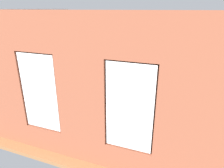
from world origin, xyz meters
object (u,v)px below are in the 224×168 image
Objects in this scene: coffee_table at (109,99)px; remote_black at (96,97)px; potted_plant_between_couches at (147,127)px; potted_plant_near_tv at (39,98)px; media_console at (48,94)px; cup_ceramic at (109,97)px; candle_jar at (105,95)px; table_plant_small at (121,96)px; potted_plant_mid_room_small at (138,96)px; tv_flatscreen at (46,79)px; couch_left at (201,120)px; remote_gray at (111,99)px; papasan_chair at (131,84)px; couch_by_window at (91,132)px; potted_plant_foreground_right at (79,74)px.

remote_black is at bearing 13.17° from coffee_table.
potted_plant_between_couches is 3.89m from potted_plant_near_tv.
cup_ceramic is at bearing -177.12° from media_console.
media_console is (2.42, 0.22, -0.24)m from candle_jar.
table_plant_small is 3.05m from media_console.
potted_plant_near_tv reaches higher than potted_plant_mid_room_small.
table_plant_small reaches higher than remote_black.
table_plant_small is 0.19× the size of tv_flatscreen.
couch_left is 12.39× the size of remote_black.
potted_plant_between_couches reaches higher than cup_ceramic.
potted_plant_between_couches is (-1.65, 1.83, 0.37)m from remote_gray.
potted_plant_near_tv reaches higher than remote_gray.
remote_black is 0.11× the size of potted_plant_between_couches.
couch_left is 1.94× the size of papasan_chair.
potted_plant_near_tv is at bearing 35.11° from candle_jar.
couch_by_window is 1.93× the size of tv_flatscreen.
couch_by_window is 2.01m from coffee_table.
cup_ceramic is 0.10× the size of potted_plant_near_tv.
coffee_table is 1.26× the size of potted_plant_foreground_right.
coffee_table is at bearing 28.82° from potted_plant_mid_room_small.
potted_plant_between_couches is at bearing 132.26° from coffee_table.
remote_black is at bearing 13.17° from cup_ceramic.
couch_by_window is at bearing 85.94° from table_plant_small.
candle_jar is at bearing -144.89° from potted_plant_near_tv.
tv_flatscreen reaches higher than couch_by_window.
potted_plant_foreground_right is (2.12, -1.78, 0.02)m from candle_jar.
tv_flatscreen is at bearing 81.48° from potted_plant_foreground_right.
couch_by_window is 21.80× the size of cup_ceramic.
couch_by_window is at bearing 74.83° from potted_plant_mid_room_small.
potted_plant_near_tv reaches higher than remote_black.
potted_plant_between_couches reaches higher than couch_by_window.
remote_black is at bearing 14.81° from table_plant_small.
potted_plant_mid_room_small reaches higher than coffee_table.
media_console is 4.76m from potted_plant_between_couches.
remote_gray is 2.73m from media_console.
couch_left is at bearing -128.23° from potted_plant_between_couches.
coffee_table is 1.64× the size of potted_plant_near_tv.
coffee_table is 15.80× the size of cup_ceramic.
potted_plant_between_couches is (-1.76, 1.94, 0.33)m from cup_ceramic.
potted_plant_near_tv is 3.48m from potted_plant_mid_room_small.
media_console is (5.69, -0.13, -0.09)m from couch_left.
tv_flatscreen is (2.72, 0.02, 0.41)m from remote_gray.
papasan_chair is (-2.96, -1.72, -0.41)m from tv_flatscreen.
cup_ceramic is 1.08m from potted_plant_mid_room_small.
potted_plant_between_couches is at bearing 132.26° from cup_ceramic.
couch_left is 3.10m from cup_ceramic.
cup_ceramic reaches higher than media_console.
remote_gray is at bearing 136.90° from cup_ceramic.
tv_flatscreen is 1.00× the size of papasan_chair.
tv_flatscreen is (2.15, 0.02, 0.41)m from remote_black.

